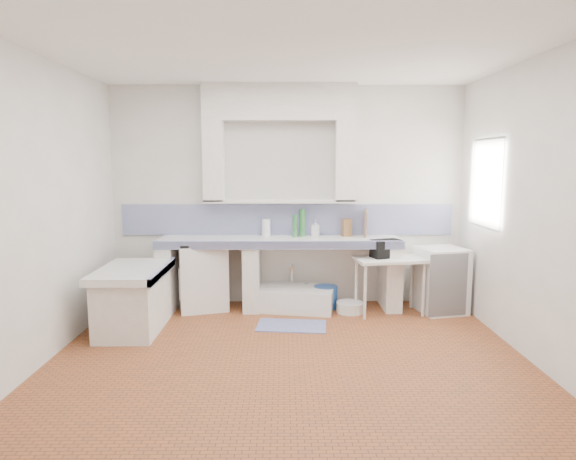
{
  "coord_description": "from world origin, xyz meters",
  "views": [
    {
      "loc": [
        -0.04,
        -4.32,
        1.84
      ],
      "look_at": [
        0.0,
        1.0,
        1.1
      ],
      "focal_mm": 30.48,
      "sensor_mm": 36.0,
      "label": 1
    }
  ],
  "objects_px": {
    "stove": "(202,276)",
    "fridge": "(441,280)",
    "side_table": "(389,286)",
    "sink": "(292,299)"
  },
  "relations": [
    {
      "from": "stove",
      "to": "fridge",
      "type": "height_order",
      "value": "stove"
    },
    {
      "from": "side_table",
      "to": "fridge",
      "type": "xyz_separation_m",
      "value": [
        0.65,
        0.07,
        0.06
      ]
    },
    {
      "from": "side_table",
      "to": "fridge",
      "type": "relative_size",
      "value": 1.03
    },
    {
      "from": "stove",
      "to": "fridge",
      "type": "relative_size",
      "value": 1.03
    },
    {
      "from": "stove",
      "to": "fridge",
      "type": "xyz_separation_m",
      "value": [
        2.97,
        -0.17,
        -0.01
      ]
    },
    {
      "from": "sink",
      "to": "side_table",
      "type": "relative_size",
      "value": 1.26
    },
    {
      "from": "side_table",
      "to": "fridge",
      "type": "distance_m",
      "value": 0.66
    },
    {
      "from": "side_table",
      "to": "stove",
      "type": "bearing_deg",
      "value": 165.81
    },
    {
      "from": "stove",
      "to": "sink",
      "type": "bearing_deg",
      "value": -18.4
    },
    {
      "from": "fridge",
      "to": "stove",
      "type": "bearing_deg",
      "value": 164.8
    }
  ]
}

